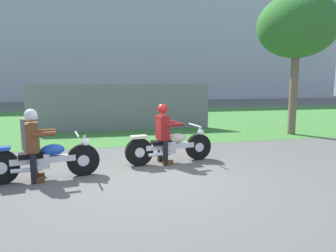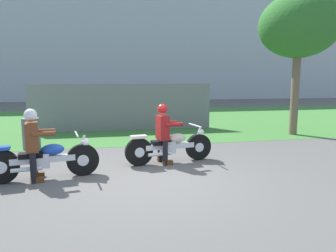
% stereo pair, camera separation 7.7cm
% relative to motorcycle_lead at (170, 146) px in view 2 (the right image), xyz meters
% --- Properties ---
extents(ground, '(120.00, 120.00, 0.00)m').
position_rel_motorcycle_lead_xyz_m(ground, '(-0.62, -1.19, -0.39)').
color(ground, '#565451').
extents(grass_verge, '(60.00, 12.00, 0.01)m').
position_rel_motorcycle_lead_xyz_m(grass_verge, '(-0.62, 7.96, -0.39)').
color(grass_verge, '#3D7533').
rests_on(grass_verge, ground).
extents(stadium_facade, '(54.23, 8.00, 12.62)m').
position_rel_motorcycle_lead_xyz_m(stadium_facade, '(-3.25, 26.92, 5.92)').
color(stadium_facade, '#B2B7C1').
rests_on(stadium_facade, ground).
extents(motorcycle_lead, '(2.14, 0.70, 0.88)m').
position_rel_motorcycle_lead_xyz_m(motorcycle_lead, '(0.00, 0.00, 0.00)').
color(motorcycle_lead, black).
rests_on(motorcycle_lead, ground).
extents(rider_lead, '(0.60, 0.52, 1.40)m').
position_rel_motorcycle_lead_xyz_m(rider_lead, '(-0.17, -0.02, 0.43)').
color(rider_lead, black).
rests_on(rider_lead, ground).
extents(motorcycle_follow, '(2.14, 0.70, 0.88)m').
position_rel_motorcycle_lead_xyz_m(motorcycle_follow, '(-2.69, -0.72, 0.00)').
color(motorcycle_follow, black).
rests_on(motorcycle_follow, ground).
extents(rider_follow, '(0.60, 0.52, 1.41)m').
position_rel_motorcycle_lead_xyz_m(rider_follow, '(-2.86, -0.74, 0.43)').
color(rider_follow, black).
rests_on(rider_follow, ground).
extents(tree_roadside, '(2.74, 2.74, 4.90)m').
position_rel_motorcycle_lead_xyz_m(tree_roadside, '(5.16, 2.89, 3.38)').
color(tree_roadside, brown).
rests_on(tree_roadside, ground).
extents(trash_can, '(0.48, 0.48, 0.88)m').
position_rel_motorcycle_lead_xyz_m(trash_can, '(-3.54, 2.22, 0.05)').
color(trash_can, '#595E5B').
rests_on(trash_can, ground).
extents(fence_segment, '(7.00, 0.06, 1.80)m').
position_rel_motorcycle_lead_xyz_m(fence_segment, '(-0.77, 5.06, 0.51)').
color(fence_segment, slate).
rests_on(fence_segment, ground).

